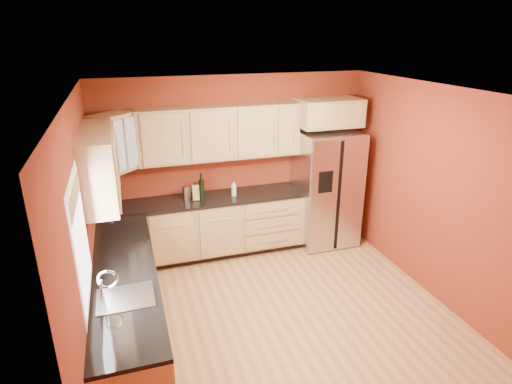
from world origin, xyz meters
TOP-DOWN VIEW (x-y plane):
  - floor at (0.00, 0.00)m, footprint 4.00×4.00m
  - ceiling at (0.00, 0.00)m, footprint 4.00×4.00m
  - wall_back at (0.00, 2.00)m, footprint 4.00×0.04m
  - wall_front at (0.00, -2.00)m, footprint 4.00×0.04m
  - wall_left at (-2.00, 0.00)m, footprint 0.04×4.00m
  - wall_right at (2.00, 0.00)m, footprint 0.04×4.00m
  - base_cabinets_back at (-0.55, 1.70)m, footprint 2.90×0.60m
  - base_cabinets_left at (-1.70, 0.00)m, footprint 0.60×2.80m
  - countertop_back at (-0.55, 1.69)m, footprint 2.90×0.62m
  - countertop_left at (-1.69, 0.00)m, footprint 0.62×2.80m
  - upper_cabinets_back at (-0.25, 1.83)m, footprint 2.30×0.33m
  - upper_cabinets_left at (-1.83, 0.72)m, footprint 0.33×1.35m
  - corner_upper_cabinet at (-1.67, 1.67)m, footprint 0.67×0.67m
  - over_fridge_cabinet at (1.35, 1.70)m, footprint 0.92×0.60m
  - refrigerator at (1.35, 1.62)m, footprint 0.90×0.75m
  - window at (-1.98, -0.50)m, footprint 0.03×0.90m
  - sink_faucet at (-1.69, -0.50)m, footprint 0.50×0.42m
  - canister_left at (-1.85, 1.69)m, footprint 0.14×0.14m
  - canister_right at (-0.78, 1.75)m, footprint 0.13×0.13m
  - wine_bottle_a at (-0.58, 1.62)m, footprint 0.09×0.09m
  - wine_bottle_b at (-0.57, 1.71)m, footprint 0.09×0.09m
  - knife_block at (-0.65, 1.69)m, footprint 0.12×0.11m
  - soap_dispenser at (-0.11, 1.67)m, footprint 0.09×0.09m

SIDE VIEW (x-z plane):
  - floor at x=0.00m, z-range 0.00..0.00m
  - base_cabinets_back at x=-0.55m, z-range 0.00..0.88m
  - base_cabinets_left at x=-1.70m, z-range 0.00..0.88m
  - refrigerator at x=1.35m, z-range 0.00..1.78m
  - countertop_back at x=-0.55m, z-range 0.88..0.92m
  - countertop_left at x=-1.69m, z-range 0.88..0.92m
  - canister_left at x=-1.85m, z-range 0.92..1.11m
  - canister_right at x=-0.78m, z-range 0.92..1.12m
  - soap_dispenser at x=-0.11m, z-range 0.92..1.12m
  - knife_block at x=-0.65m, z-range 0.92..1.14m
  - sink_faucet at x=-1.69m, z-range 0.92..1.22m
  - wine_bottle_a at x=-0.58m, z-range 0.92..1.25m
  - wine_bottle_b at x=-0.57m, z-range 0.92..1.29m
  - wall_back at x=0.00m, z-range 0.00..2.60m
  - wall_front at x=0.00m, z-range 0.00..2.60m
  - wall_left at x=-2.00m, z-range 0.00..2.60m
  - wall_right at x=2.00m, z-range 0.00..2.60m
  - window at x=-1.98m, z-range 1.05..2.05m
  - upper_cabinets_back at x=-0.25m, z-range 1.45..2.20m
  - upper_cabinets_left at x=-1.83m, z-range 1.45..2.20m
  - corner_upper_cabinet at x=-1.67m, z-range 1.45..2.20m
  - over_fridge_cabinet at x=1.35m, z-range 1.85..2.25m
  - ceiling at x=0.00m, z-range 2.60..2.60m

